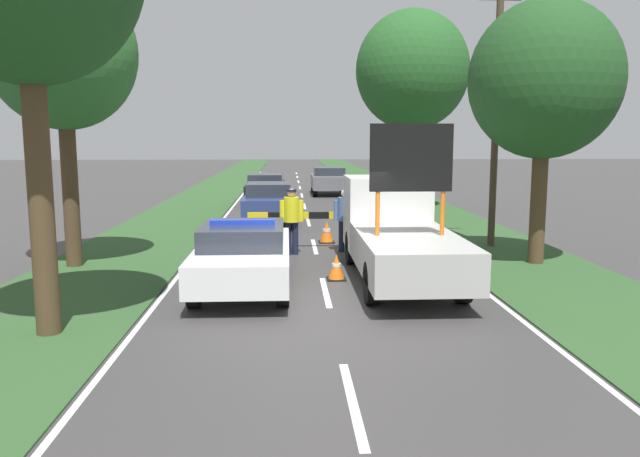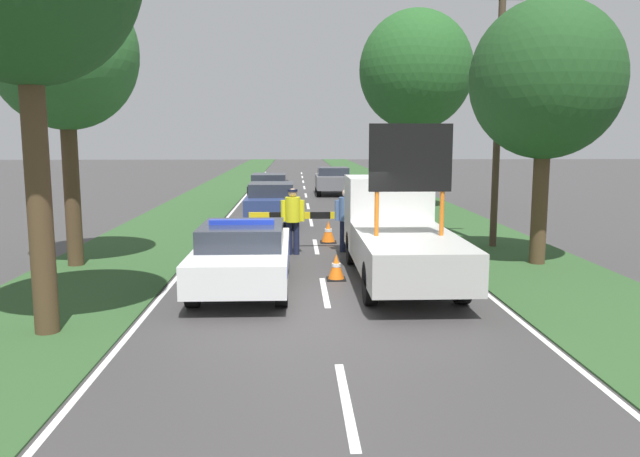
% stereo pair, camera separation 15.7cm
% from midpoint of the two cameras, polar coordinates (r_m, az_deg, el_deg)
% --- Properties ---
extents(ground_plane, '(160.00, 160.00, 0.00)m').
position_cam_midpoint_polar(ground_plane, '(11.96, 0.44, -7.08)').
color(ground_plane, '#3D3A3A').
extents(lane_markings, '(6.73, 63.51, 0.01)m').
position_cam_midpoint_polar(lane_markings, '(26.83, -1.47, 1.53)').
color(lane_markings, silver).
rests_on(lane_markings, ground).
extents(grass_verge_left, '(3.52, 120.00, 0.03)m').
position_cam_midpoint_polar(grass_verge_left, '(31.98, -11.02, 2.50)').
color(grass_verge_left, '#2D5128').
rests_on(grass_verge_left, ground).
extents(grass_verge_right, '(3.52, 120.00, 0.03)m').
position_cam_midpoint_polar(grass_verge_right, '(32.20, 7.56, 2.62)').
color(grass_verge_right, '#2D5128').
rests_on(grass_verge_right, ground).
extents(police_car, '(1.92, 4.82, 1.49)m').
position_cam_midpoint_polar(police_car, '(13.25, -7.34, -2.36)').
color(police_car, white).
rests_on(police_car, ground).
extents(work_truck, '(2.01, 6.08, 3.45)m').
position_cam_midpoint_polar(work_truck, '(14.28, 6.73, -0.24)').
color(work_truck, white).
rests_on(work_truck, ground).
extents(road_barrier, '(3.49, 0.08, 1.06)m').
position_cam_midpoint_polar(road_barrier, '(17.84, -1.29, 0.97)').
color(road_barrier, black).
rests_on(road_barrier, ground).
extents(police_officer, '(0.65, 0.41, 1.81)m').
position_cam_midpoint_polar(police_officer, '(16.95, -2.87, 1.20)').
color(police_officer, '#191E38').
rests_on(police_officer, ground).
extents(pedestrian_civilian, '(0.63, 0.40, 1.76)m').
position_cam_midpoint_polar(pedestrian_civilian, '(17.38, 2.03, 1.23)').
color(pedestrian_civilian, '#191E38').
rests_on(pedestrian_civilian, ground).
extents(traffic_cone_near_police, '(0.43, 0.43, 0.59)m').
position_cam_midpoint_polar(traffic_cone_near_police, '(14.04, 1.19, -3.54)').
color(traffic_cone_near_police, black).
rests_on(traffic_cone_near_police, ground).
extents(traffic_cone_centre_front, '(0.48, 0.48, 0.66)m').
position_cam_midpoint_polar(traffic_cone_centre_front, '(18.99, 0.37, -0.30)').
color(traffic_cone_centre_front, black).
rests_on(traffic_cone_centre_front, ground).
extents(queued_car_hatch_blue, '(1.80, 4.13, 1.53)m').
position_cam_midpoint_polar(queued_car_hatch_blue, '(23.09, -4.87, 2.36)').
color(queued_car_hatch_blue, navy).
rests_on(queued_car_hatch_blue, ground).
extents(queued_car_sedan_black, '(1.76, 4.58, 1.49)m').
position_cam_midpoint_polar(queued_car_sedan_black, '(29.57, -5.14, 3.64)').
color(queued_car_sedan_black, black).
rests_on(queued_car_sedan_black, ground).
extents(queued_car_suv_grey, '(1.90, 4.03, 1.53)m').
position_cam_midpoint_polar(queued_car_suv_grey, '(35.06, 0.69, 4.45)').
color(queued_car_suv_grey, slate).
rests_on(queued_car_suv_grey, ground).
extents(roadside_tree_near_left, '(4.88, 4.88, 8.62)m').
position_cam_midpoint_polar(roadside_tree_near_left, '(28.01, 8.28, 14.09)').
color(roadside_tree_near_left, '#4C3823').
rests_on(roadside_tree_near_left, ground).
extents(roadside_tree_near_right, '(3.67, 3.67, 6.50)m').
position_cam_midpoint_polar(roadside_tree_near_right, '(16.49, 19.58, 12.63)').
color(roadside_tree_near_right, '#4C3823').
rests_on(roadside_tree_near_right, ground).
extents(roadside_tree_mid_right, '(3.47, 3.47, 7.00)m').
position_cam_midpoint_polar(roadside_tree_mid_right, '(16.48, -22.74, 14.51)').
color(roadside_tree_mid_right, '#4C3823').
rests_on(roadside_tree_mid_right, ground).
extents(utility_pole, '(1.20, 0.20, 7.79)m').
position_cam_midpoint_polar(utility_pole, '(18.72, 15.57, 10.57)').
color(utility_pole, '#473828').
rests_on(utility_pole, ground).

